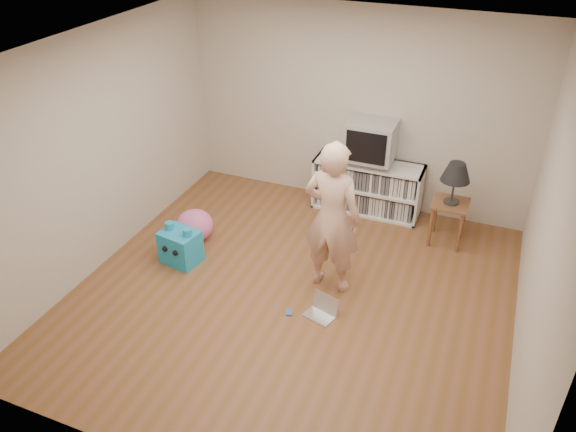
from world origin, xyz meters
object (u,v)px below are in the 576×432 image
(dvd_deck, at_px, (370,160))
(table_lamp, at_px, (456,173))
(side_table, at_px, (449,212))
(media_unit, at_px, (368,186))
(person, at_px, (332,218))
(crt_tv, at_px, (371,140))
(plush_pink, at_px, (195,225))
(plush_blue, at_px, (180,246))
(laptop, at_px, (323,310))

(dvd_deck, xyz_separation_m, table_lamp, (1.10, -0.37, 0.21))
(side_table, bearing_deg, dvd_deck, 161.41)
(media_unit, xyz_separation_m, dvd_deck, (0.00, -0.02, 0.39))
(person, bearing_deg, crt_tv, -83.41)
(person, relative_size, plush_pink, 3.76)
(dvd_deck, distance_m, plush_pink, 2.36)
(plush_blue, bearing_deg, plush_pink, 109.96)
(laptop, bearing_deg, plush_blue, -171.45)
(crt_tv, height_order, plush_pink, crt_tv)
(dvd_deck, bearing_deg, side_table, -18.59)
(plush_pink, bearing_deg, table_lamp, 20.91)
(media_unit, relative_size, side_table, 2.55)
(media_unit, bearing_deg, plush_pink, -140.01)
(crt_tv, distance_m, person, 1.71)
(table_lamp, distance_m, plush_pink, 3.16)
(crt_tv, xyz_separation_m, plush_blue, (-1.68, -1.93, -0.81))
(media_unit, distance_m, plush_blue, 2.58)
(dvd_deck, relative_size, crt_tv, 0.75)
(plush_blue, bearing_deg, media_unit, 58.93)
(person, bearing_deg, media_unit, -83.43)
(dvd_deck, xyz_separation_m, crt_tv, (0.00, -0.00, 0.29))
(dvd_deck, bearing_deg, table_lamp, -18.59)
(crt_tv, distance_m, table_lamp, 1.16)
(dvd_deck, distance_m, side_table, 1.20)
(plush_pink, bearing_deg, media_unit, 39.99)
(person, bearing_deg, laptop, 105.49)
(dvd_deck, height_order, person, person)
(crt_tv, relative_size, laptop, 1.71)
(dvd_deck, xyz_separation_m, plush_pink, (-1.76, -1.46, -0.54))
(dvd_deck, distance_m, crt_tv, 0.29)
(crt_tv, bearing_deg, side_table, -18.43)
(media_unit, xyz_separation_m, crt_tv, (0.00, -0.02, 0.67))
(dvd_deck, bearing_deg, laptop, -86.29)
(person, bearing_deg, side_table, -123.37)
(laptop, xyz_separation_m, plush_pink, (-1.91, 0.73, 0.14))
(dvd_deck, bearing_deg, plush_blue, -130.93)
(side_table, relative_size, table_lamp, 1.07)
(laptop, distance_m, plush_pink, 2.05)
(crt_tv, height_order, laptop, crt_tv)
(person, bearing_deg, plush_pink, -2.55)
(plush_blue, bearing_deg, side_table, 39.03)
(media_unit, relative_size, crt_tv, 2.33)
(media_unit, distance_m, laptop, 2.23)
(dvd_deck, relative_size, laptop, 1.28)
(laptop, height_order, plush_pink, plush_pink)
(crt_tv, xyz_separation_m, table_lamp, (1.10, -0.37, -0.08))
(side_table, distance_m, table_lamp, 0.53)
(crt_tv, distance_m, plush_blue, 2.69)
(media_unit, height_order, person, person)
(dvd_deck, xyz_separation_m, plush_blue, (-1.68, -1.94, -0.53))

